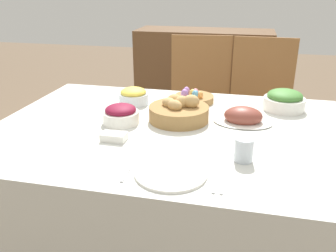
# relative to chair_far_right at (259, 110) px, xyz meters

# --- Properties ---
(dining_table) EXTENTS (1.59, 1.13, 0.73)m
(dining_table) POSITION_rel_chair_far_right_xyz_m (-0.42, -0.93, -0.15)
(dining_table) COLOR silver
(dining_table) RESTS_ON ground
(chair_far_right) EXTENTS (0.43, 0.43, 0.99)m
(chair_far_right) POSITION_rel_chair_far_right_xyz_m (0.00, 0.00, 0.00)
(chair_far_right) COLOR brown
(chair_far_right) RESTS_ON ground
(chair_far_center) EXTENTS (0.46, 0.46, 0.99)m
(chair_far_center) POSITION_rel_chair_far_right_xyz_m (-0.41, -0.00, 0.00)
(chair_far_center) COLOR brown
(chair_far_center) RESTS_ON ground
(sideboard) EXTENTS (1.20, 0.44, 0.94)m
(sideboard) POSITION_rel_chair_far_right_xyz_m (-0.50, 0.83, -0.05)
(sideboard) COLOR brown
(sideboard) RESTS_ON ground
(bread_basket) EXTENTS (0.28, 0.28, 0.13)m
(bread_basket) POSITION_rel_chair_far_right_xyz_m (-0.40, -0.84, 0.25)
(bread_basket) COLOR #9E7542
(bread_basket) RESTS_ON dining_table
(egg_basket) EXTENTS (0.21, 0.21, 0.08)m
(egg_basket) POSITION_rel_chair_far_right_xyz_m (-0.37, -0.55, 0.23)
(egg_basket) COLOR #9E7542
(egg_basket) RESTS_ON dining_table
(ham_platter) EXTENTS (0.27, 0.19, 0.09)m
(ham_platter) POSITION_rel_chair_far_right_xyz_m (-0.10, -0.81, 0.24)
(ham_platter) COLOR white
(ham_platter) RESTS_ON dining_table
(pineapple_bowl) EXTENTS (0.16, 0.16, 0.09)m
(pineapple_bowl) POSITION_rel_chair_far_right_xyz_m (-0.68, -0.66, 0.25)
(pineapple_bowl) COLOR silver
(pineapple_bowl) RESTS_ON dining_table
(beet_salad_bowl) EXTENTS (0.17, 0.17, 0.09)m
(beet_salad_bowl) POSITION_rel_chair_far_right_xyz_m (-0.65, -0.93, 0.25)
(beet_salad_bowl) COLOR white
(beet_salad_bowl) RESTS_ON dining_table
(green_salad_bowl) EXTENTS (0.20, 0.20, 0.11)m
(green_salad_bowl) POSITION_rel_chair_far_right_xyz_m (0.09, -0.57, 0.26)
(green_salad_bowl) COLOR white
(green_salad_bowl) RESTS_ON dining_table
(dinner_plate) EXTENTS (0.25, 0.25, 0.01)m
(dinner_plate) POSITION_rel_chair_far_right_xyz_m (-0.32, -1.34, 0.22)
(dinner_plate) COLOR white
(dinner_plate) RESTS_ON dining_table
(fork) EXTENTS (0.02, 0.18, 0.00)m
(fork) POSITION_rel_chair_far_right_xyz_m (-0.47, -1.34, 0.21)
(fork) COLOR silver
(fork) RESTS_ON dining_table
(knife) EXTENTS (0.02, 0.18, 0.00)m
(knife) POSITION_rel_chair_far_right_xyz_m (-0.18, -1.34, 0.21)
(knife) COLOR silver
(knife) RESTS_ON dining_table
(spoon) EXTENTS (0.02, 0.18, 0.00)m
(spoon) POSITION_rel_chair_far_right_xyz_m (-0.15, -1.34, 0.21)
(spoon) COLOR silver
(spoon) RESTS_ON dining_table
(drinking_cup) EXTENTS (0.07, 0.07, 0.09)m
(drinking_cup) POSITION_rel_chair_far_right_xyz_m (-0.09, -1.19, 0.25)
(drinking_cup) COLOR silver
(drinking_cup) RESTS_ON dining_table
(butter_dish) EXTENTS (0.10, 0.06, 0.03)m
(butter_dish) POSITION_rel_chair_far_right_xyz_m (-0.61, -1.12, 0.23)
(butter_dish) COLOR white
(butter_dish) RESTS_ON dining_table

